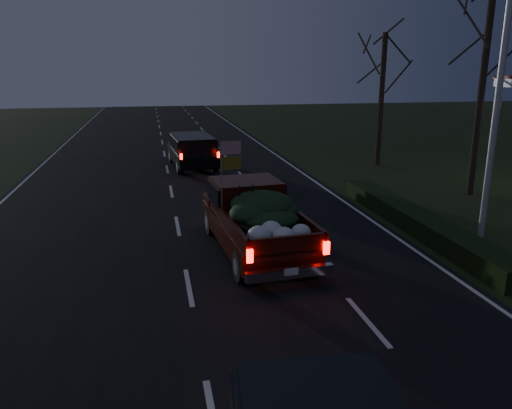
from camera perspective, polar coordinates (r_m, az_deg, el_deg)
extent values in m
plane|color=black|center=(12.57, -7.68, -9.39)|extent=(120.00, 120.00, 0.00)
cube|color=black|center=(12.56, -7.69, -9.35)|extent=(14.00, 120.00, 0.02)
cube|color=black|center=(17.43, 17.94, -1.83)|extent=(1.00, 10.00, 0.60)
cylinder|color=silver|center=(16.84, 25.98, 11.38)|extent=(0.20, 0.20, 9.00)
cylinder|color=black|center=(22.66, 24.35, 11.58)|extent=(0.28, 0.28, 8.50)
cylinder|color=black|center=(28.22, 14.11, 11.43)|extent=(0.28, 0.28, 7.00)
cube|color=#3D1008|center=(14.65, -0.17, -2.88)|extent=(2.56, 5.52, 0.59)
cube|color=#3D1008|center=(15.32, -1.18, 1.07)|extent=(2.11, 1.87, 0.97)
cube|color=black|center=(15.29, -1.18, 1.46)|extent=(2.21, 1.77, 0.59)
cube|color=#3D1008|center=(13.28, 1.50, -3.37)|extent=(2.22, 3.15, 0.06)
ellipsoid|color=black|center=(13.64, 1.05, -0.74)|extent=(1.86, 2.06, 0.64)
cylinder|color=gray|center=(14.01, -3.98, 2.83)|extent=(0.03, 0.03, 2.15)
cube|color=red|center=(13.91, -2.87, 6.49)|extent=(0.56, 0.07, 0.36)
cube|color=gold|center=(13.98, -2.85, 4.75)|extent=(0.56, 0.07, 0.36)
cube|color=black|center=(27.31, -7.32, 5.59)|extent=(2.45, 5.09, 0.62)
cube|color=black|center=(26.95, -7.29, 6.97)|extent=(2.22, 3.75, 0.82)
cube|color=black|center=(26.94, -7.29, 7.14)|extent=(2.32, 3.65, 0.49)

